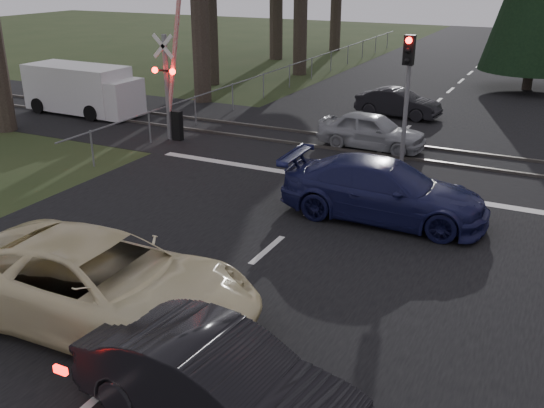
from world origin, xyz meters
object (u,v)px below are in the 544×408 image
Objects in this scene: dark_hatchback at (217,384)px; dark_car_far at (398,103)px; crossing_signal at (172,85)px; traffic_signal_center at (407,78)px; blue_sedan at (384,190)px; cream_coupe at (101,283)px; silver_car at (372,131)px; white_van at (85,90)px.

dark_car_far is (-2.82, 19.43, -0.12)m from dark_hatchback.
traffic_signal_center is at bearing 6.15° from crossing_signal.
blue_sedan is at bearing -22.69° from crossing_signal.
crossing_signal is at bearing 27.13° from cream_coupe.
traffic_signal_center is 1.09× the size of silver_car.
crossing_signal is at bearing 143.88° from dark_car_far.
traffic_signal_center is 13.21m from dark_hatchback.
crossing_signal is at bearing -173.85° from traffic_signal_center.
blue_sedan reaches higher than dark_hatchback.
blue_sedan is (9.06, -3.79, -1.30)m from crossing_signal.
dark_hatchback is 19.63m from dark_car_far.
dark_hatchback reaches higher than silver_car.
traffic_signal_center is at bearing -129.26° from silver_car.
blue_sedan is at bearing -18.98° from white_van.
traffic_signal_center is at bearing 8.11° from blue_sedan.
silver_car is at bearing 14.59° from dark_hatchback.
traffic_signal_center is 0.79× the size of blue_sedan.
traffic_signal_center is 7.05m from dark_car_far.
cream_coupe is 7.64m from blue_sedan.
white_van is (-5.88, 1.81, -1.01)m from crossing_signal.
white_van is at bearing 41.38° from cream_coupe.
dark_hatchback is 0.82× the size of blue_sedan.
cream_coupe is 1.12× the size of blue_sedan.
traffic_signal_center is 14.30m from white_van.
traffic_signal_center is (8.27, 0.89, 0.75)m from crossing_signal.
silver_car is (6.86, 2.17, -1.41)m from crossing_signal.
white_van is (-14.95, 5.60, 0.29)m from blue_sedan.
cream_coupe is 12.98m from silver_car.
cream_coupe is 1.55× the size of silver_car.
traffic_signal_center reaches higher than white_van.
traffic_signal_center is 5.17m from blue_sedan.
cream_coupe is 3.47m from dark_hatchback.
silver_car reaches higher than dark_car_far.
dark_car_far is at bearing 25.69° from white_van.
blue_sedan is 15.97m from white_van.
blue_sedan is at bearing -25.61° from cream_coupe.
crossing_signal is 1.70× the size of traffic_signal_center.
blue_sedan is (3.07, 7.00, -0.05)m from cream_coupe.
cream_coupe is at bearing 178.88° from silver_car.
blue_sedan is (0.79, -4.68, -2.05)m from traffic_signal_center.
white_van reaches higher than dark_car_far.
crossing_signal is 9.91m from blue_sedan.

